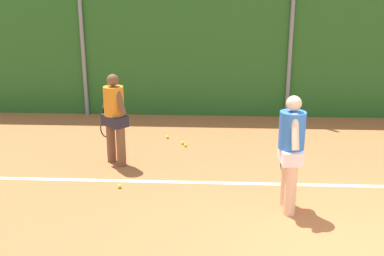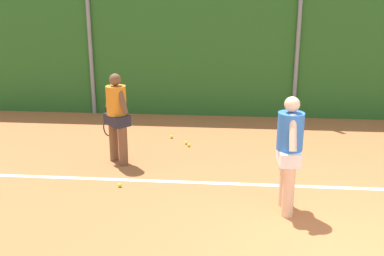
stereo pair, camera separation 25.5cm
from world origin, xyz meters
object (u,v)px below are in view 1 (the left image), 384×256
player_midcourt (114,115)px  tennis_ball_1 (183,143)px  player_foreground_near (291,147)px  tennis_ball_5 (186,145)px  tennis_ball_3 (120,186)px  tennis_ball_4 (167,137)px

player_midcourt → tennis_ball_1: 1.84m
player_foreground_near → tennis_ball_1: size_ratio=25.59×
tennis_ball_1 → tennis_ball_5: bearing=-64.9°
tennis_ball_5 → tennis_ball_3: bearing=-114.1°
player_foreground_near → player_midcourt: player_foreground_near is taller
tennis_ball_1 → tennis_ball_3: size_ratio=1.00×
tennis_ball_3 → tennis_ball_5: size_ratio=1.00×
tennis_ball_4 → tennis_ball_1: bearing=-46.0°
player_midcourt → tennis_ball_5: player_midcourt is taller
tennis_ball_4 → tennis_ball_5: 0.67m
player_midcourt → tennis_ball_1: size_ratio=25.23×
tennis_ball_1 → tennis_ball_5: 0.16m
player_foreground_near → tennis_ball_1: player_foreground_near is taller
tennis_ball_4 → tennis_ball_5: same height
tennis_ball_4 → player_midcourt: bearing=-117.3°
player_midcourt → tennis_ball_1: player_midcourt is taller
player_foreground_near → player_midcourt: (-2.87, 1.65, -0.01)m
player_foreground_near → tennis_ball_3: size_ratio=25.59×
tennis_ball_4 → tennis_ball_5: (0.43, -0.52, 0.00)m
player_midcourt → tennis_ball_5: 1.80m
player_midcourt → tennis_ball_5: (1.21, 0.99, -0.90)m
player_foreground_near → tennis_ball_5: (-1.66, 2.64, -0.91)m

